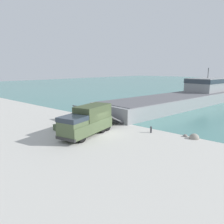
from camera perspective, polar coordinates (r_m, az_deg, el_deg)
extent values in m
plane|color=#B7B5AD|center=(26.18, -1.77, -5.55)|extent=(240.00, 240.00, 0.00)
cube|color=gray|center=(46.32, 16.49, 2.75)|extent=(13.60, 37.69, 2.15)
cube|color=#56565B|center=(46.17, 16.57, 4.12)|extent=(12.71, 36.14, 0.08)
cube|color=gray|center=(57.19, 23.61, 6.52)|extent=(7.43, 11.05, 3.20)
cube|color=#28333D|center=(57.14, 23.68, 7.49)|extent=(7.62, 11.17, 0.96)
cylinder|color=#3F3F42|center=(57.07, 23.83, 9.32)|extent=(0.16, 0.16, 2.40)
cube|color=#56565B|center=(31.36, -3.90, -0.48)|extent=(7.83, 4.69, 2.05)
cube|color=#475638|center=(25.32, -6.61, -3.73)|extent=(3.88, 7.74, 1.28)
cube|color=#475638|center=(23.19, -10.26, -2.35)|extent=(2.78, 2.92, 0.99)
cube|color=#28333D|center=(23.13, -10.28, -1.75)|extent=(2.86, 2.96, 0.49)
cube|color=#3C492E|center=(25.98, -5.03, 0.00)|extent=(3.25, 5.06, 1.64)
cube|color=#2D2D2D|center=(22.78, -12.04, -6.92)|extent=(2.54, 0.73, 0.32)
cylinder|color=black|center=(23.08, -7.91, -6.34)|extent=(0.61, 1.31, 1.26)
cylinder|color=black|center=(24.36, -11.78, -5.53)|extent=(0.61, 1.31, 1.26)
cylinder|color=black|center=(26.25, -2.50, -4.08)|extent=(0.61, 1.31, 1.26)
cylinder|color=black|center=(27.38, -6.16, -3.48)|extent=(0.61, 1.31, 1.26)
cylinder|color=black|center=(27.15, -1.25, -3.55)|extent=(0.61, 1.31, 1.26)
cylinder|color=black|center=(28.24, -4.85, -3.00)|extent=(0.61, 1.31, 1.26)
cylinder|color=#3D4C33|center=(28.36, -8.55, -3.50)|extent=(0.14, 0.14, 0.81)
cylinder|color=#3D4C33|center=(28.53, -8.60, -3.41)|extent=(0.14, 0.14, 0.81)
cube|color=#3D4C33|center=(28.27, -8.62, -2.04)|extent=(0.50, 0.43, 0.64)
sphere|color=tan|center=(28.18, -8.64, -1.19)|extent=(0.22, 0.22, 0.22)
cylinder|color=#333338|center=(26.69, 10.15, -4.70)|extent=(0.22, 0.22, 0.61)
sphere|color=#333338|center=(26.59, 10.18, -3.94)|extent=(0.25, 0.25, 0.25)
cube|color=#3D4C33|center=(28.22, -14.01, -3.85)|extent=(0.79, 0.93, 0.74)
sphere|color=gray|center=(25.87, 20.66, -6.50)|extent=(1.10, 1.10, 1.10)
sphere|color=gray|center=(26.29, 18.58, -6.07)|extent=(0.53, 0.53, 0.53)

